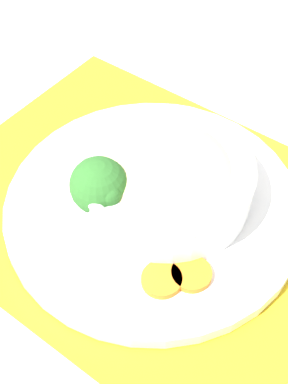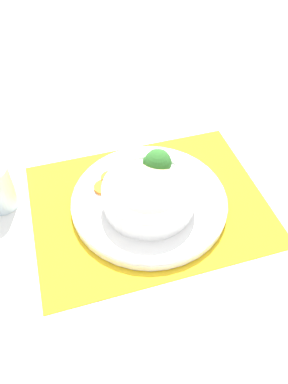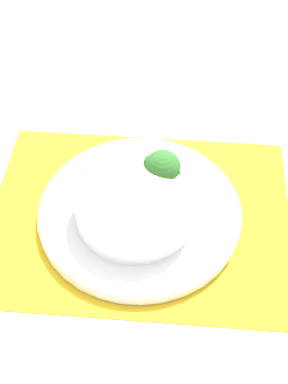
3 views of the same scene
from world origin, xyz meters
TOP-DOWN VIEW (x-y plane):
  - ground_plane at (0.00, 0.00)m, footprint 4.00×4.00m
  - placemat at (0.00, 0.00)m, footprint 0.52×0.42m
  - plate at (0.00, 0.00)m, footprint 0.32×0.32m
  - bowl at (-0.01, -0.01)m, footprint 0.19×0.19m
  - broccoli_floret at (0.04, 0.04)m, footprint 0.06×0.06m
  - carrot_slice_near at (-0.06, 0.08)m, footprint 0.04×0.04m
  - carrot_slice_middle at (-0.08, 0.06)m, footprint 0.04×0.04m

SIDE VIEW (x-z plane):
  - ground_plane at x=0.00m, z-range 0.00..0.00m
  - placemat at x=0.00m, z-range 0.00..0.00m
  - plate at x=0.00m, z-range 0.00..0.03m
  - carrot_slice_near at x=-0.06m, z-range 0.02..0.03m
  - carrot_slice_middle at x=-0.08m, z-range 0.02..0.03m
  - bowl at x=-0.01m, z-range 0.02..0.08m
  - broccoli_floret at x=0.04m, z-range 0.03..0.10m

